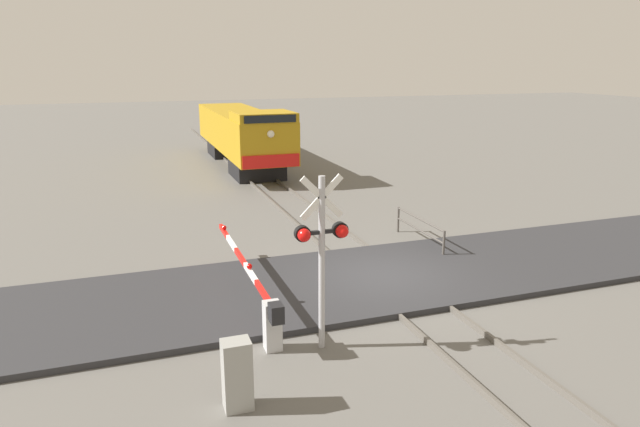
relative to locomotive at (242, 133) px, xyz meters
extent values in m
plane|color=#605E59|center=(0.00, -19.74, -1.94)|extent=(160.00, 160.00, 0.00)
cube|color=#59544C|center=(-0.72, -19.74, -1.87)|extent=(0.08, 80.00, 0.15)
cube|color=#59544C|center=(0.72, -19.74, -1.87)|extent=(0.08, 80.00, 0.15)
cube|color=#2D2D30|center=(0.00, -19.74, -1.86)|extent=(36.00, 5.08, 0.16)
cube|color=black|center=(0.00, -3.76, -1.42)|extent=(2.56, 3.20, 1.05)
cube|color=black|center=(0.00, 4.17, -1.42)|extent=(2.56, 3.20, 1.05)
cube|color=#B28414|center=(0.00, 0.21, 0.20)|extent=(3.01, 14.42, 2.18)
cube|color=#B28414|center=(0.00, -5.57, 1.51)|extent=(2.95, 2.86, 0.46)
cube|color=black|center=(0.00, -7.03, 1.51)|extent=(2.56, 0.06, 0.36)
cube|color=red|center=(0.00, -7.04, -0.54)|extent=(2.86, 0.08, 0.64)
sphere|color=#F2EACC|center=(0.00, -7.05, 0.79)|extent=(0.36, 0.36, 0.36)
cylinder|color=#ADADB2|center=(-2.99, -22.95, -0.01)|extent=(0.14, 0.14, 3.87)
cube|color=white|center=(-2.99, -22.95, 1.48)|extent=(0.95, 0.04, 0.95)
cube|color=white|center=(-2.99, -22.95, 1.48)|extent=(0.95, 0.04, 0.95)
cube|color=black|center=(-2.99, -22.95, 0.73)|extent=(1.04, 0.08, 0.08)
sphere|color=red|center=(-3.41, -23.05, 0.73)|extent=(0.28, 0.28, 0.28)
sphere|color=red|center=(-2.57, -23.05, 0.73)|extent=(0.28, 0.28, 0.28)
cylinder|color=black|center=(-3.41, -22.93, 0.73)|extent=(0.34, 0.14, 0.34)
cylinder|color=black|center=(-2.57, -22.93, 0.73)|extent=(0.34, 0.14, 0.34)
cube|color=silver|center=(-4.04, -22.69, -1.38)|extent=(0.36, 0.36, 1.12)
cube|color=black|center=(-4.04, -23.04, -0.93)|extent=(0.28, 0.36, 0.40)
cube|color=red|center=(-4.04, -21.86, -0.93)|extent=(0.10, 1.27, 0.14)
cube|color=white|center=(-4.04, -20.59, -0.93)|extent=(0.10, 1.27, 0.14)
cube|color=red|center=(-4.04, -19.31, -0.93)|extent=(0.10, 1.27, 0.14)
cube|color=white|center=(-4.04, -18.04, -0.93)|extent=(0.10, 1.27, 0.14)
cube|color=red|center=(-4.04, -16.77, -0.93)|extent=(0.10, 1.27, 0.14)
sphere|color=red|center=(-4.04, -20.47, -0.79)|extent=(0.14, 0.14, 0.14)
sphere|color=red|center=(-4.04, -16.85, -0.79)|extent=(0.14, 0.14, 0.14)
cube|color=#999993|center=(-5.19, -24.60, -1.27)|extent=(0.52, 0.42, 1.34)
cylinder|color=#4C4742|center=(2.60, -18.79, -1.47)|extent=(0.08, 0.08, 0.95)
cylinder|color=#4C4742|center=(2.60, -15.61, -1.47)|extent=(0.08, 0.08, 0.95)
cylinder|color=#4C4742|center=(2.60, -17.20, -1.03)|extent=(0.06, 3.18, 0.06)
cylinder|color=#4C4742|center=(2.60, -17.20, -1.42)|extent=(0.06, 3.18, 0.06)
camera|label=1|loc=(-6.77, -33.67, 4.19)|focal=31.79mm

